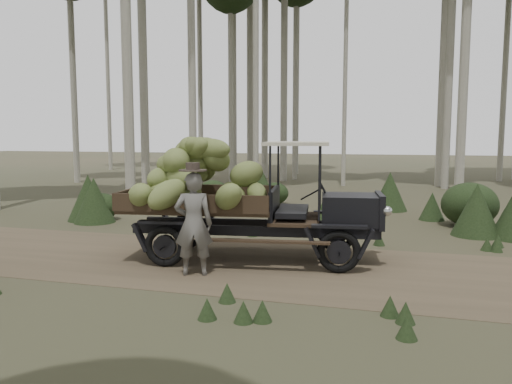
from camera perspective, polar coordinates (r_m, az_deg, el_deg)
ground at (r=9.78m, az=-0.34°, el=-8.36°), size 120.00×120.00×0.00m
dirt_track at (r=9.78m, az=-0.34°, el=-8.34°), size 70.00×4.00×0.01m
banana_truck at (r=10.02m, az=-3.96°, el=0.67°), size 5.38×2.89×2.58m
farmer at (r=8.97m, az=-7.15°, el=-3.48°), size 0.79×0.64×2.03m
undergrowth at (r=10.05m, az=1.58°, el=-4.74°), size 22.96×22.68×1.38m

